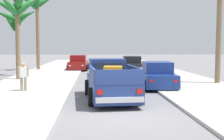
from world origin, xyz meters
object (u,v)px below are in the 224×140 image
object	(u,v)px
pickup_truck	(110,82)
car_left_near	(132,65)
car_right_near	(157,76)
pedestrian	(23,75)
palm_tree_left_fore	(36,8)
palm_tree_left_mid	(16,8)
palm_tree_right_mid	(16,20)
car_left_mid	(78,63)

from	to	relation	value
pickup_truck	car_left_near	distance (m)	14.00
car_right_near	pedestrian	size ratio (longest dim) A/B	2.72
palm_tree_left_fore	pickup_truck	bearing A→B (deg)	-69.39
palm_tree_left_mid	pedestrian	world-z (taller)	palm_tree_left_mid
palm_tree_right_mid	pedestrian	world-z (taller)	palm_tree_right_mid
car_left_mid	pickup_truck	bearing A→B (deg)	-82.28
car_left_mid	car_left_near	bearing A→B (deg)	-34.04
pickup_truck	palm_tree_left_fore	world-z (taller)	palm_tree_left_fore
car_left_near	palm_tree_left_fore	xyz separation A→B (m)	(-9.20, 3.44, 5.52)
pickup_truck	car_right_near	distance (m)	4.57
palm_tree_left_fore	pedestrian	bearing A→B (deg)	-82.35
car_left_mid	pedestrian	xyz separation A→B (m)	(-2.11, -15.08, 0.20)
pickup_truck	palm_tree_left_mid	size ratio (longest dim) A/B	0.88
car_left_mid	palm_tree_left_mid	bearing A→B (deg)	-112.55
car_left_mid	palm_tree_right_mid	distance (m)	8.29
pickup_truck	palm_tree_left_fore	distance (m)	19.14
car_left_near	palm_tree_left_fore	world-z (taller)	palm_tree_left_fore
car_left_near	car_left_mid	size ratio (longest dim) A/B	1.00
pickup_truck	palm_tree_left_mid	world-z (taller)	palm_tree_left_mid
car_left_near	pedestrian	world-z (taller)	pedestrian
car_left_near	pedestrian	xyz separation A→B (m)	(-7.18, -11.65, 0.20)
car_right_near	car_left_mid	bearing A→B (deg)	111.02
pickup_truck	car_left_near	size ratio (longest dim) A/B	1.24
car_left_near	palm_tree_right_mid	world-z (taller)	palm_tree_right_mid
car_left_mid	pedestrian	size ratio (longest dim) A/B	2.72
palm_tree_left_fore	palm_tree_right_mid	bearing A→B (deg)	-96.31
palm_tree_right_mid	car_left_near	bearing A→B (deg)	12.51
palm_tree_left_fore	palm_tree_left_mid	bearing A→B (deg)	-88.26
palm_tree_left_fore	car_right_near	bearing A→B (deg)	-55.53
car_left_near	car_right_near	bearing A→B (deg)	-89.05
palm_tree_left_mid	palm_tree_left_fore	bearing A→B (deg)	91.74
pedestrian	pickup_truck	bearing A→B (deg)	-25.12
pickup_truck	palm_tree_left_mid	xyz separation A→B (m)	(-6.18, 7.88, 4.29)
car_right_near	palm_tree_left_fore	size ratio (longest dim) A/B	0.56
car_right_near	palm_tree_left_mid	world-z (taller)	palm_tree_left_mid
car_left_near	palm_tree_left_fore	distance (m)	11.27
pickup_truck	palm_tree_left_mid	bearing A→B (deg)	128.09
pickup_truck	pedestrian	xyz separation A→B (m)	(-4.43, 2.08, 0.13)
pickup_truck	car_left_near	bearing A→B (deg)	78.69
palm_tree_left_mid	palm_tree_right_mid	bearing A→B (deg)	103.85
car_right_near	palm_tree_right_mid	xyz separation A→B (m)	(-10.00, 8.03, 3.84)
pickup_truck	car_left_near	world-z (taller)	pickup_truck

